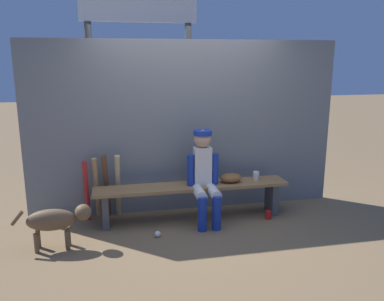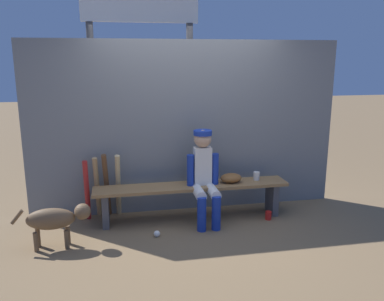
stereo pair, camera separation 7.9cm
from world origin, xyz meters
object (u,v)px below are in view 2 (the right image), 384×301
object	(u,v)px
player_seated	(204,174)
cup_on_ground	(268,215)
cup_on_bench	(256,176)
scoreboard	(144,20)
bat_aluminum_red	(87,190)
bat_wood_natural	(118,185)
dog	(56,219)
baseball	(157,234)
bat_wood_dark	(107,185)
dugout_bench	(192,192)
bat_wood_tan	(97,187)
baseball_glove	(231,178)

from	to	relation	value
player_seated	cup_on_ground	world-z (taller)	player_seated
cup_on_bench	scoreboard	xyz separation A→B (m)	(-1.34, 1.23, 2.06)
bat_aluminum_red	bat_wood_natural	bearing A→B (deg)	7.83
cup_on_ground	dog	size ratio (longest dim) A/B	0.13
player_seated	dog	world-z (taller)	player_seated
player_seated	cup_on_ground	size ratio (longest dim) A/B	10.64
baseball	dog	world-z (taller)	dog
player_seated	cup_on_ground	xyz separation A→B (m)	(0.83, -0.10, -0.58)
bat_wood_dark	dog	bearing A→B (deg)	-124.76
dugout_bench	bat_aluminum_red	size ratio (longest dim) A/B	3.08
player_seated	baseball	bearing A→B (deg)	-152.66
bat_wood_tan	baseball	xyz separation A→B (m)	(0.69, -0.75, -0.37)
bat_wood_natural	bat_aluminum_red	world-z (taller)	bat_wood_natural
player_seated	bat_aluminum_red	world-z (taller)	player_seated
bat_wood_tan	scoreboard	xyz separation A→B (m)	(0.74, 0.97, 2.17)
baseball	scoreboard	xyz separation A→B (m)	(0.05, 1.72, 2.54)
bat_wood_natural	bat_wood_dark	world-z (taller)	bat_wood_dark
baseball_glove	bat_aluminum_red	world-z (taller)	bat_aluminum_red
baseball	baseball_glove	bearing A→B (deg)	23.48
baseball_glove	bat_wood_natural	distance (m)	1.47
baseball	cup_on_ground	bearing A→B (deg)	9.05
dog	bat_wood_natural	bearing A→B (deg)	48.22
player_seated	bat_wood_tan	bearing A→B (deg)	162.61
scoreboard	baseball_glove	bearing A→B (deg)	-52.66
dugout_bench	bat_wood_tan	world-z (taller)	bat_wood_tan
bat_wood_natural	scoreboard	distance (m)	2.42
baseball_glove	cup_on_ground	distance (m)	0.68
cup_on_bench	bat_wood_natural	bearing A→B (deg)	173.20
dugout_bench	baseball	distance (m)	0.75
cup_on_ground	player_seated	bearing A→B (deg)	173.40
player_seated	bat_wood_natural	bearing A→B (deg)	160.70
player_seated	dog	size ratio (longest dim) A/B	1.39
baseball_glove	cup_on_bench	world-z (taller)	baseball_glove
bat_wood_dark	baseball	xyz separation A→B (m)	(0.57, -0.71, -0.40)
bat_wood_natural	dog	xyz separation A→B (m)	(-0.68, -0.76, -0.09)
dugout_bench	bat_aluminum_red	world-z (taller)	bat_aluminum_red
bat_wood_natural	cup_on_bench	size ratio (longest dim) A/B	7.91
bat_wood_natural	baseball_glove	bearing A→B (deg)	-10.20
player_seated	scoreboard	xyz separation A→B (m)	(-0.59, 1.39, 1.94)
bat_wood_dark	bat_wood_tan	size ratio (longest dim) A/B	1.07
cup_on_bench	bat_wood_dark	bearing A→B (deg)	173.51
bat_wood_tan	scoreboard	distance (m)	2.49
bat_wood_dark	cup_on_bench	xyz separation A→B (m)	(1.95, -0.22, 0.08)
dugout_bench	bat_aluminum_red	xyz separation A→B (m)	(-1.32, 0.21, 0.04)
baseball_glove	dog	xyz separation A→B (m)	(-2.12, -0.50, -0.19)
bat_aluminum_red	baseball_glove	bearing A→B (deg)	-6.38
cup_on_ground	bat_wood_natural	bearing A→B (deg)	166.11
bat_aluminum_red	bat_wood_dark	bearing A→B (deg)	13.89
cup_on_bench	bat_aluminum_red	bearing A→B (deg)	175.81
dugout_bench	baseball_glove	size ratio (longest dim) A/B	8.89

